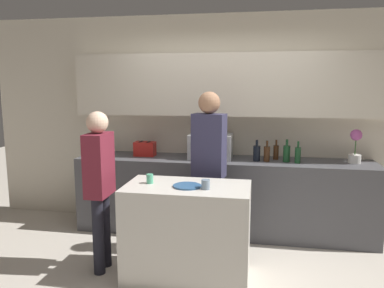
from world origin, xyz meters
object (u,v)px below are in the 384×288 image
Objects in this scene: potted_plant at (355,146)px; bottle_3 at (287,153)px; bottle_1 at (267,153)px; cup_1 at (150,179)px; microwave at (211,146)px; cup_0 at (206,184)px; toaster at (145,149)px; person_center at (100,179)px; plate_on_island at (187,186)px; bottle_0 at (257,153)px; bottle_2 at (276,152)px; bottle_4 at (298,155)px; person_left at (209,158)px.

potted_plant reaches higher than bottle_3.
bottle_3 is (0.23, 0.02, 0.01)m from bottle_1.
microwave is at bearing 70.61° from cup_1.
toaster is at bearing 126.59° from cup_0.
person_center reaches higher than bottle_3.
plate_on_island is 3.00× the size of cup_0.
microwave is at bearing 172.80° from bottle_0.
bottle_0 is 1.50m from cup_1.
person_center reaches higher than cup_0.
bottle_2 is 1.57m from plate_on_island.
bottle_2 is (0.11, 0.14, -0.00)m from bottle_1.
cup_1 is (-0.98, -1.13, -0.07)m from bottle_0.
cup_0 is at bearing -115.92° from bottle_2.
bottle_4 reaches higher than bottle_2.
cup_0 is at bearing -53.41° from toaster.
cup_1 reaches higher than cup_0.
bottle_3 is at bearing -46.11° from bottle_2.
person_center is at bearing -144.50° from bottle_1.
microwave is 1.32× the size of potted_plant.
microwave is 2.00× the size of plate_on_island.
bottle_0 reaches higher than cup_0.
person_center is at bearing -93.48° from toaster.
microwave reaches higher than plate_on_island.
cup_0 is (-0.55, -1.22, -0.07)m from bottle_1.
bottle_4 is at bearing 36.72° from cup_1.
bottle_3 reaches higher than cup_1.
cup_1 is at bearing -143.28° from bottle_4.
microwave is at bearing 142.63° from person_center.
person_left is (-0.06, 0.67, 0.11)m from cup_0.
toaster is at bearing 180.00° from potted_plant.
potted_plant is 0.90m from bottle_2.
cup_1 is at bearing -131.01° from bottle_0.
bottle_1 is (0.12, -0.01, -0.00)m from bottle_0.
bottle_3 is (1.75, -0.06, 0.01)m from toaster.
person_left is at bearing -137.95° from bottle_1.
cup_1 is (-1.45, -1.08, -0.08)m from bottle_4.
toaster is at bearing -23.12° from person_left.
microwave is 0.64m from person_left.
plate_on_island is 0.38m from cup_1.
bottle_4 is at bearing -139.76° from person_left.
person_left reaches higher than person_center.
plate_on_island is 0.15× the size of person_left.
bottle_0 is at bearing 48.99° from cup_1.
toaster is 0.16× the size of person_center.
potted_plant is 2.43m from cup_1.
bottle_4 is at bearing -5.89° from bottle_1.
potted_plant is at bearing 29.78° from cup_1.
potted_plant is at bearing 114.82° from person_center.
person_center is at bearing -150.47° from bottle_4.
microwave is 5.87× the size of cup_1.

